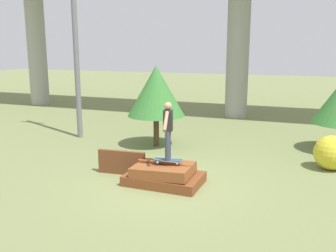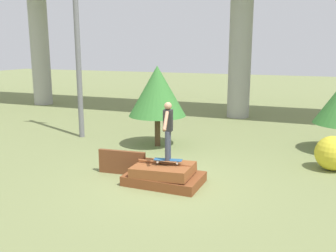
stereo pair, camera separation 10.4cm
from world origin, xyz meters
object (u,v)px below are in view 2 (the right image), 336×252
skater (168,127)px  bush_yellow_flowering (333,153)px  utility_pole (77,25)px  skateboard (168,160)px  tree_behind_left (157,91)px

skater → bush_yellow_flowering: bearing=35.0°
utility_pole → bush_yellow_flowering: 9.86m
skateboard → utility_pole: size_ratio=0.09×
skater → bush_yellow_flowering: (4.00, 2.80, -1.01)m
utility_pole → tree_behind_left: size_ratio=2.91×
skateboard → utility_pole: bearing=144.2°
tree_behind_left → bush_yellow_flowering: tree_behind_left is taller
utility_pole → bush_yellow_flowering: utility_pole is taller
utility_pole → bush_yellow_flowering: (9.06, -0.85, -3.79)m
skateboard → tree_behind_left: (-1.74, 3.46, 1.32)m
skater → tree_behind_left: tree_behind_left is taller
skateboard → skater: (0.00, 0.00, 0.85)m
skateboard → bush_yellow_flowering: size_ratio=0.75×
bush_yellow_flowering → skateboard: bearing=-145.0°
utility_pole → tree_behind_left: bearing=-3.3°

